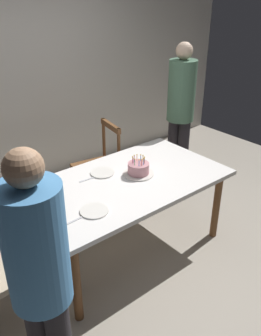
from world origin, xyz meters
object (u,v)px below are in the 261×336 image
Objects in this scene: birthday_cake at (138,169)px; person_guest at (181,107)px; plate_near_celebrant at (94,211)px; chair_spindle_back at (98,168)px; person_celebrant at (40,276)px; plate_far_side at (103,173)px; dining_table at (126,188)px.

person_guest is at bearing 27.47° from birthday_cake.
chair_spindle_back is (0.76, 1.06, -0.30)m from plate_near_celebrant.
birthday_cake is at bearing 20.44° from plate_near_celebrant.
birthday_cake is 1.57m from person_celebrant.
person_guest reaches higher than person_celebrant.
person_guest is at bearing 15.42° from plate_far_side.
plate_near_celebrant is 0.61m from plate_far_side.
birthday_cake is at bearing -152.53° from person_guest.
person_guest is (1.33, 0.62, 0.32)m from dining_table.
birthday_cake is 0.16× the size of person_guest.
person_celebrant is at bearing -141.55° from plate_near_celebrant.
person_celebrant is (-1.35, -0.80, 0.15)m from birthday_cake.
plate_far_side is 0.75m from chair_spindle_back.
plate_near_celebrant is 1.00× the size of plate_far_side.
plate_far_side is 0.23× the size of chair_spindle_back.
plate_near_celebrant is 0.92m from person_celebrant.
birthday_cake is (0.15, 0.01, 0.13)m from dining_table.
dining_table is at bearing -176.46° from birthday_cake.
chair_spindle_back is (0.35, 0.60, -0.30)m from plate_far_side.
chair_spindle_back is at bearing 59.41° from plate_far_side.
dining_table is at bearing -107.63° from chair_spindle_back.
plate_near_celebrant is 0.13× the size of person_celebrant.
person_guest reaches higher than birthday_cake.
plate_near_celebrant is 0.23× the size of chair_spindle_back.
birthday_cake is at bearing -97.89° from chair_spindle_back.
person_guest is (1.82, 0.85, 0.23)m from plate_near_celebrant.
plate_far_side is (0.40, 0.46, 0.00)m from plate_near_celebrant.
person_guest reaches higher than plate_near_celebrant.
person_guest is at bearing 25.09° from dining_table.
person_guest reaches higher than dining_table.
plate_near_celebrant is at bearing 38.45° from person_celebrant.
person_celebrant reaches higher than plate_far_side.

